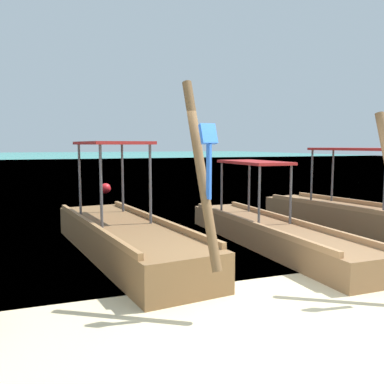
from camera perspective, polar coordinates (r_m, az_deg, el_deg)
name	(u,v)px	position (r m, az deg, el deg)	size (l,w,h in m)	color
ground	(283,311)	(5.58, 12.31, -15.56)	(120.00, 120.00, 0.00)	beige
sea_water	(54,159)	(65.64, -18.29, 4.33)	(120.00, 120.00, 0.00)	#2DB29E
longtail_boat_blue_ribbon	(125,236)	(7.95, -9.14, -6.02)	(2.01, 6.09, 2.89)	brown
longtail_boat_yellow_ribbon	(271,232)	(8.72, 10.71, -5.34)	(1.11, 6.28, 2.53)	olive
mooring_buoy_near	(106,188)	(18.13, -11.72, 0.47)	(0.45, 0.45, 0.45)	red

